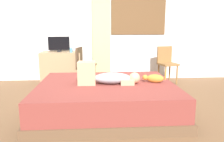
% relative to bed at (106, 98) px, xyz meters
% --- Properties ---
extents(ground_plane, '(16.00, 16.00, 0.00)m').
position_rel_bed_xyz_m(ground_plane, '(0.10, -0.14, -0.23)').
color(ground_plane, brown).
extents(back_wall_with_window, '(6.40, 0.14, 2.90)m').
position_rel_bed_xyz_m(back_wall_with_window, '(0.12, 2.31, 1.23)').
color(back_wall_with_window, silver).
rests_on(back_wall_with_window, ground).
extents(bed, '(2.11, 1.79, 0.46)m').
position_rel_bed_xyz_m(bed, '(0.00, 0.00, 0.00)').
color(bed, brown).
rests_on(bed, ground).
extents(person_lying, '(0.94, 0.28, 0.34)m').
position_rel_bed_xyz_m(person_lying, '(-0.01, -0.03, 0.35)').
color(person_lying, '#8C939E').
rests_on(person_lying, bed).
extents(cat, '(0.35, 0.18, 0.21)m').
position_rel_bed_xyz_m(cat, '(0.74, -0.01, 0.30)').
color(cat, '#C67A2D').
rests_on(cat, bed).
extents(desk, '(0.90, 0.56, 0.74)m').
position_rel_bed_xyz_m(desk, '(-0.96, 1.91, 0.14)').
color(desk, '#997A56').
rests_on(desk, ground).
extents(tv_monitor, '(0.48, 0.10, 0.35)m').
position_rel_bed_xyz_m(tv_monitor, '(-1.00, 1.91, 0.70)').
color(tv_monitor, black).
rests_on(tv_monitor, desk).
extents(cup, '(0.07, 0.07, 0.10)m').
position_rel_bed_xyz_m(cup, '(-0.71, 1.78, 0.56)').
color(cup, teal).
rests_on(cup, desk).
extents(chair_by_desk, '(0.46, 0.46, 0.86)m').
position_rel_bed_xyz_m(chair_by_desk, '(-0.44, 1.70, 0.28)').
color(chair_by_desk, '#4C3828').
rests_on(chair_by_desk, ground).
extents(chair_spare, '(0.46, 0.46, 0.86)m').
position_rel_bed_xyz_m(chair_spare, '(1.49, 1.76, 0.28)').
color(chair_spare, brown).
rests_on(chair_spare, ground).
extents(curtain_left, '(0.44, 0.06, 2.52)m').
position_rel_bed_xyz_m(curtain_left, '(-0.02, 2.19, 1.03)').
color(curtain_left, '#ADCC75').
rests_on(curtain_left, ground).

